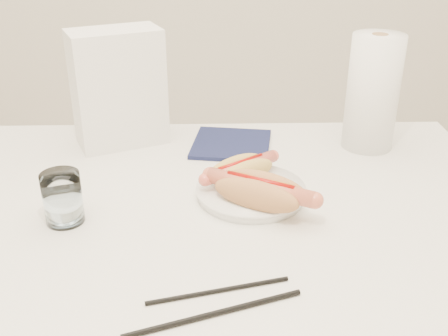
{
  "coord_description": "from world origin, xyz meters",
  "views": [
    {
      "loc": [
        0.04,
        -0.82,
        1.24
      ],
      "look_at": [
        0.06,
        0.02,
        0.82
      ],
      "focal_mm": 42.87,
      "sensor_mm": 36.0,
      "label": 1
    }
  ],
  "objects_px": {
    "paper_towel_roll": "(373,93)",
    "water_glass": "(63,198)",
    "hotdog_right": "(260,191)",
    "napkin_box": "(118,88)",
    "plate": "(251,193)",
    "table": "(191,235)",
    "hotdog_left": "(240,171)"
  },
  "relations": [
    {
      "from": "water_glass",
      "to": "paper_towel_roll",
      "type": "xyz_separation_m",
      "value": [
        0.59,
        0.3,
        0.08
      ]
    },
    {
      "from": "plate",
      "to": "hotdog_right",
      "type": "bearing_deg",
      "value": -78.15
    },
    {
      "from": "water_glass",
      "to": "napkin_box",
      "type": "relative_size",
      "value": 0.36
    },
    {
      "from": "hotdog_left",
      "to": "hotdog_right",
      "type": "bearing_deg",
      "value": -107.68
    },
    {
      "from": "hotdog_right",
      "to": "paper_towel_roll",
      "type": "distance_m",
      "value": 0.39
    },
    {
      "from": "plate",
      "to": "napkin_box",
      "type": "relative_size",
      "value": 0.77
    },
    {
      "from": "hotdog_right",
      "to": "napkin_box",
      "type": "xyz_separation_m",
      "value": [
        -0.28,
        0.31,
        0.09
      ]
    },
    {
      "from": "hotdog_right",
      "to": "napkin_box",
      "type": "relative_size",
      "value": 0.73
    },
    {
      "from": "paper_towel_roll",
      "to": "hotdog_right",
      "type": "bearing_deg",
      "value": -133.3
    },
    {
      "from": "hotdog_right",
      "to": "water_glass",
      "type": "xyz_separation_m",
      "value": [
        -0.33,
        -0.02,
        0.0
      ]
    },
    {
      "from": "water_glass",
      "to": "hotdog_right",
      "type": "bearing_deg",
      "value": 3.65
    },
    {
      "from": "water_glass",
      "to": "paper_towel_roll",
      "type": "relative_size",
      "value": 0.36
    },
    {
      "from": "table",
      "to": "hotdog_right",
      "type": "distance_m",
      "value": 0.16
    },
    {
      "from": "plate",
      "to": "hotdog_right",
      "type": "distance_m",
      "value": 0.06
    },
    {
      "from": "hotdog_left",
      "to": "hotdog_right",
      "type": "height_order",
      "value": "hotdog_right"
    },
    {
      "from": "water_glass",
      "to": "paper_towel_roll",
      "type": "height_order",
      "value": "paper_towel_roll"
    },
    {
      "from": "paper_towel_roll",
      "to": "plate",
      "type": "bearing_deg",
      "value": -140.67
    },
    {
      "from": "paper_towel_roll",
      "to": "table",
      "type": "bearing_deg",
      "value": -145.95
    },
    {
      "from": "table",
      "to": "water_glass",
      "type": "height_order",
      "value": "water_glass"
    },
    {
      "from": "table",
      "to": "paper_towel_roll",
      "type": "xyz_separation_m",
      "value": [
        0.38,
        0.26,
        0.18
      ]
    },
    {
      "from": "napkin_box",
      "to": "water_glass",
      "type": "bearing_deg",
      "value": -121.65
    },
    {
      "from": "paper_towel_roll",
      "to": "water_glass",
      "type": "bearing_deg",
      "value": -153.28
    },
    {
      "from": "water_glass",
      "to": "napkin_box",
      "type": "xyz_separation_m",
      "value": [
        0.05,
        0.34,
        0.08
      ]
    },
    {
      "from": "plate",
      "to": "hotdog_left",
      "type": "xyz_separation_m",
      "value": [
        -0.02,
        0.03,
        0.03
      ]
    },
    {
      "from": "plate",
      "to": "paper_towel_roll",
      "type": "height_order",
      "value": "paper_towel_roll"
    },
    {
      "from": "plate",
      "to": "napkin_box",
      "type": "xyz_separation_m",
      "value": [
        -0.27,
        0.26,
        0.12
      ]
    },
    {
      "from": "napkin_box",
      "to": "hotdog_left",
      "type": "bearing_deg",
      "value": -64.96
    },
    {
      "from": "hotdog_left",
      "to": "hotdog_right",
      "type": "distance_m",
      "value": 0.09
    },
    {
      "from": "plate",
      "to": "napkin_box",
      "type": "distance_m",
      "value": 0.39
    },
    {
      "from": "table",
      "to": "hotdog_right",
      "type": "bearing_deg",
      "value": -8.58
    },
    {
      "from": "plate",
      "to": "napkin_box",
      "type": "height_order",
      "value": "napkin_box"
    },
    {
      "from": "water_glass",
      "to": "napkin_box",
      "type": "distance_m",
      "value": 0.35
    }
  ]
}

